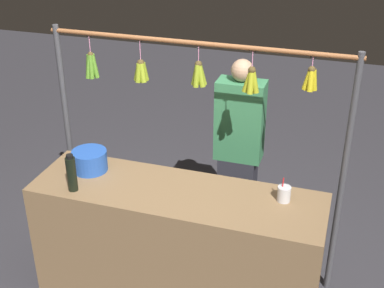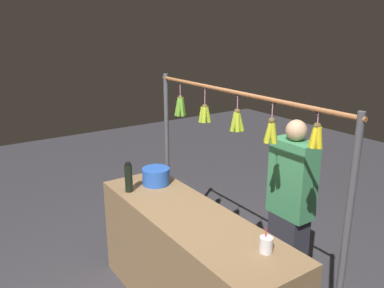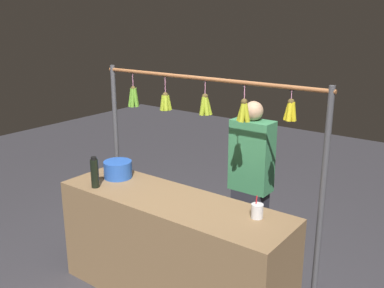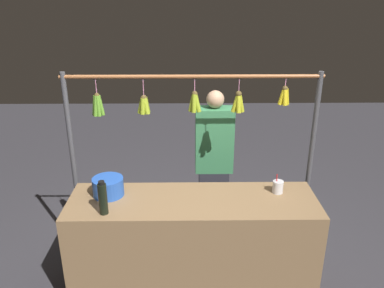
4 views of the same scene
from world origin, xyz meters
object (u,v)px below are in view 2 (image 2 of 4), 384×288
(water_bottle, at_px, (129,178))
(vendor_person, at_px, (290,211))
(blue_bucket, at_px, (156,176))
(drink_cup, at_px, (266,245))

(water_bottle, distance_m, vendor_person, 1.40)
(vendor_person, bearing_deg, blue_bucket, 40.66)
(drink_cup, height_order, vendor_person, vendor_person)
(blue_bucket, relative_size, vendor_person, 0.16)
(blue_bucket, height_order, vendor_person, vendor_person)
(drink_cup, bearing_deg, vendor_person, -57.96)
(drink_cup, distance_m, vendor_person, 0.91)
(water_bottle, relative_size, vendor_person, 0.17)
(water_bottle, relative_size, blue_bucket, 1.07)
(water_bottle, xyz_separation_m, drink_cup, (-1.36, -0.30, -0.08))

